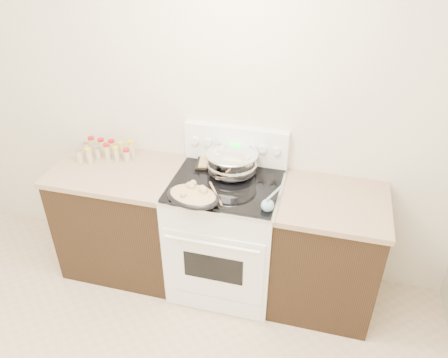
% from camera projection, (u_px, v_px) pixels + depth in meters
% --- Properties ---
extents(room_shell, '(4.10, 3.60, 2.75)m').
position_uv_depth(room_shell, '(25.00, 200.00, 1.51)').
color(room_shell, beige).
rests_on(room_shell, ground).
extents(counter_left, '(0.93, 0.67, 0.92)m').
position_uv_depth(counter_left, '(124.00, 218.00, 3.44)').
color(counter_left, black).
rests_on(counter_left, ground).
extents(counter_right, '(0.73, 0.67, 0.92)m').
position_uv_depth(counter_right, '(325.00, 252.00, 3.11)').
color(counter_right, black).
rests_on(counter_right, ground).
extents(kitchen_range, '(0.78, 0.73, 1.22)m').
position_uv_depth(kitchen_range, '(226.00, 233.00, 3.24)').
color(kitchen_range, white).
rests_on(kitchen_range, ground).
extents(mixing_bowl, '(0.39, 0.39, 0.22)m').
position_uv_depth(mixing_bowl, '(232.00, 163.00, 3.05)').
color(mixing_bowl, silver).
rests_on(mixing_bowl, kitchen_range).
extents(roasting_pan, '(0.41, 0.33, 0.11)m').
position_uv_depth(roasting_pan, '(193.00, 196.00, 2.77)').
color(roasting_pan, black).
rests_on(roasting_pan, kitchen_range).
extents(baking_sheet, '(0.48, 0.37, 0.06)m').
position_uv_depth(baking_sheet, '(226.00, 160.00, 3.21)').
color(baking_sheet, black).
rests_on(baking_sheet, kitchen_range).
extents(wooden_spoon, '(0.16, 0.24, 0.04)m').
position_uv_depth(wooden_spoon, '(208.00, 197.00, 2.83)').
color(wooden_spoon, tan).
rests_on(wooden_spoon, kitchen_range).
extents(blue_ladle, '(0.10, 0.28, 0.10)m').
position_uv_depth(blue_ladle, '(268.00, 204.00, 2.72)').
color(blue_ladle, '#779FB1').
rests_on(blue_ladle, kitchen_range).
extents(spice_jars, '(0.38, 0.24, 0.13)m').
position_uv_depth(spice_jars, '(105.00, 150.00, 3.30)').
color(spice_jars, '#BFB28C').
rests_on(spice_jars, counter_left).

